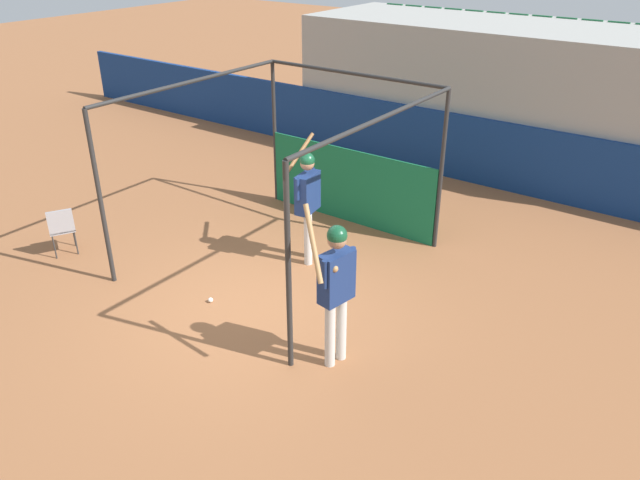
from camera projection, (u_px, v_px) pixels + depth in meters
name	position (u px, v px, depth m)	size (l,w,h in m)	color
ground_plane	(251.00, 310.00, 8.99)	(60.00, 60.00, 0.00)	#935B38
outfield_wall	(452.00, 146.00, 13.36)	(24.00, 0.12, 1.40)	navy
bleacher_section	(487.00, 92.00, 14.17)	(8.15, 3.20, 3.08)	#9E9E99
batting_cage	(328.00, 170.00, 10.60)	(3.59, 4.05, 2.75)	#282828
player_batter	(307.00, 196.00, 9.80)	(0.52, 0.89, 1.98)	silver
player_waiting	(336.00, 282.00, 7.40)	(0.50, 0.81, 2.20)	silver
folding_chair	(61.00, 226.00, 10.26)	(0.54, 0.54, 0.84)	#99999E
baseball	(211.00, 300.00, 9.15)	(0.07, 0.07, 0.07)	white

